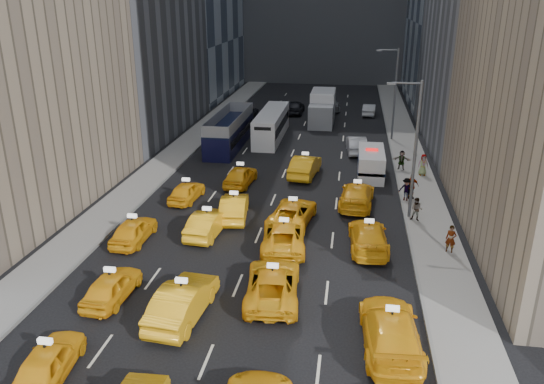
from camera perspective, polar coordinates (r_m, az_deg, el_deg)
The scene contains 37 objects.
ground at distance 25.63m, azimuth -4.68°, elevation -12.21°, with size 160.00×160.00×0.00m, color black.
sidewalk_west at distance 50.46m, azimuth -9.87°, elevation 4.43°, with size 3.00×90.00×0.15m, color gray.
sidewalk_east at distance 48.21m, azimuth 14.60°, elevation 3.30°, with size 3.00×90.00×0.15m, color gray.
curb_west at distance 50.02m, azimuth -8.29°, elevation 4.40°, with size 0.15×90.00×0.18m, color slate.
curb_east at distance 48.07m, azimuth 12.89°, elevation 3.42°, with size 0.15×90.00×0.18m, color slate.
streetlight_near at distance 34.32m, azimuth 15.01°, elevation 4.79°, with size 2.15×0.22×9.00m.
streetlight_far at distance 53.79m, azimuth 13.00°, elevation 10.52°, with size 2.15×0.22×9.00m.
taxi_0 at distance 22.88m, azimuth -22.90°, elevation -16.41°, with size 1.64×4.07×1.39m, color #FFAF15.
taxi_4 at distance 26.90m, azimuth -16.86°, elevation -9.69°, with size 1.64×4.06×1.38m, color #FFAF15.
taxi_5 at distance 24.74m, azimuth -9.58°, elevation -11.48°, with size 1.77×5.09×1.68m, color #FFAF15.
taxi_6 at distance 25.88m, azimuth 0.08°, elevation -9.82°, with size 2.50×5.43×1.51m, color #FFAF15.
taxi_7 at distance 23.11m, azimuth 12.64°, elevation -14.30°, with size 2.32×5.70×1.65m, color #FFAF15.
taxi_8 at distance 32.45m, azimuth -14.67°, elevation -4.01°, with size 1.69×4.20×1.43m, color #FFAF15.
taxi_9 at distance 32.53m, azimuth -6.95°, elevation -3.34°, with size 1.57×4.51×1.48m, color #FFAF15.
taxi_10 at distance 30.78m, azimuth 1.28°, elevation -4.63°, with size 2.46×5.34×1.48m, color #FFAF15.
taxi_11 at distance 31.06m, azimuth 10.31°, elevation -4.72°, with size 2.11×5.20×1.51m, color #FFAF15.
taxi_12 at distance 38.05m, azimuth -9.17°, elevation 0.06°, with size 1.61×4.00×1.36m, color #FFAF15.
taxi_13 at distance 34.71m, azimuth -4.09°, elevation -1.61°, with size 1.63×4.67×1.54m, color #FFAF15.
taxi_14 at distance 33.96m, azimuth 2.26°, elevation -2.19°, with size 2.37×5.14×1.43m, color #FFAF15.
taxi_15 at distance 37.08m, azimuth 9.11°, elevation -0.32°, with size 2.20×5.41×1.57m, color #FFAF15.
taxi_16 at distance 40.68m, azimuth -3.41°, elevation 1.76°, with size 1.78×4.41×1.50m, color #FFAF15.
taxi_17 at distance 42.69m, azimuth 3.57°, elevation 2.80°, with size 1.77×5.09×1.68m, color #FFAF15.
nypd_van at distance 43.38m, azimuth 10.59°, elevation 3.03°, with size 2.54×5.44×2.26m.
double_decker at distance 51.15m, azimuth -4.58°, elevation 6.64°, with size 2.98×11.05×3.19m.
city_bus at distance 53.98m, azimuth -0.06°, elevation 7.22°, with size 3.46×10.92×2.77m.
box_truck at distance 60.78m, azimuth 5.44°, elevation 9.00°, with size 2.74×7.72×3.51m.
misc_car_0 at distance 49.68m, azimuth 9.08°, elevation 5.07°, with size 1.64×4.71×1.55m, color #B8B9C0.
misc_car_1 at distance 62.15m, azimuth -2.91°, elevation 8.44°, with size 2.64×5.73×1.59m, color black.
misc_car_2 at distance 67.81m, azimuth 6.44°, elevation 9.25°, with size 1.88×4.62×1.34m, color gray.
misc_car_3 at distance 65.59m, azimuth 2.52°, elevation 9.11°, with size 1.94×4.82×1.64m, color black.
misc_car_4 at distance 65.78m, azimuth 10.40°, elevation 8.71°, with size 1.46×4.19×1.38m, color #9EA1A5.
pedestrian_0 at distance 31.45m, azimuth 18.68°, elevation -4.80°, with size 0.58×0.38×1.59m, color gray.
pedestrian_1 at distance 35.07m, azimuth 15.29°, elevation -1.82°, with size 0.75×0.41×1.55m, color gray.
pedestrian_2 at distance 38.33m, azimuth 14.25°, elevation 0.29°, with size 1.06×0.44×1.64m, color gray.
pedestrian_3 at distance 38.76m, azimuth 14.75°, elevation 0.62°, with size 1.08×0.49×1.84m, color gray.
pedestrian_4 at distance 44.05m, azimuth 15.94°, elevation 2.84°, with size 0.85×0.46×1.73m, color gray.
pedestrian_5 at distance 45.14m, azimuth 13.76°, elevation 3.37°, with size 1.48×0.42×1.59m, color gray.
Camera 1 is at (5.28, -20.90, 13.86)m, focal length 35.00 mm.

